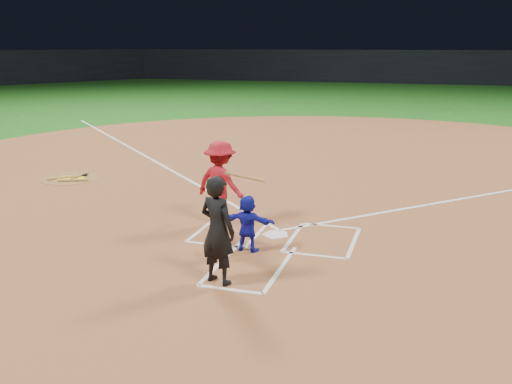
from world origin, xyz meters
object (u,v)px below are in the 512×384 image
(catcher, at_px, (248,223))
(umpire, at_px, (218,230))
(home_plate, at_px, (276,235))
(on_deck_circle, at_px, (71,178))
(batter_at_plate, at_px, (220,184))

(catcher, distance_m, umpire, 1.58)
(home_plate, relative_size, on_deck_circle, 0.35)
(on_deck_circle, relative_size, batter_at_plate, 0.93)
(home_plate, xyz_separation_m, catcher, (-0.27, -1.03, 0.53))
(umpire, bearing_deg, on_deck_circle, -20.65)
(on_deck_circle, xyz_separation_m, umpire, (6.73, -5.70, 0.89))
(on_deck_circle, distance_m, umpire, 8.86)
(umpire, bearing_deg, home_plate, -76.69)
(batter_at_plate, bearing_deg, home_plate, -13.62)
(on_deck_circle, height_order, umpire, umpire)
(umpire, height_order, batter_at_plate, batter_at_plate)
(on_deck_circle, bearing_deg, umpire, -40.26)
(on_deck_circle, height_order, batter_at_plate, batter_at_plate)
(umpire, xyz_separation_m, batter_at_plate, (-1.03, 2.89, 0.02))
(on_deck_circle, distance_m, batter_at_plate, 6.42)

